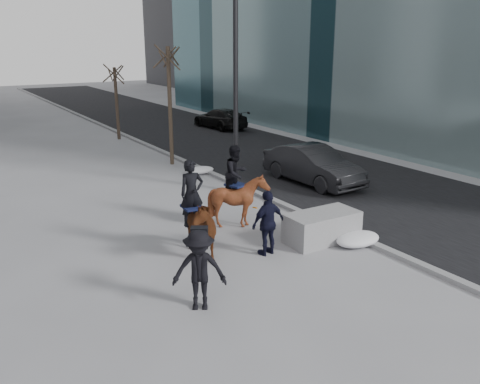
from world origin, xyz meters
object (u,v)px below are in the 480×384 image
car_near (313,165)px  mounted_left (195,222)px  planter (322,227)px  mounted_right (238,195)px

car_near → mounted_left: bearing=-153.9°
planter → mounted_left: 3.67m
mounted_left → planter: bearing=-15.5°
planter → mounted_right: bearing=120.8°
mounted_left → mounted_right: 2.51m
planter → mounted_right: size_ratio=0.84×
mounted_right → car_near: bearing=26.6°
mounted_right → planter: bearing=-59.2°
planter → mounted_right: 2.72m
mounted_left → mounted_right: size_ratio=1.03×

